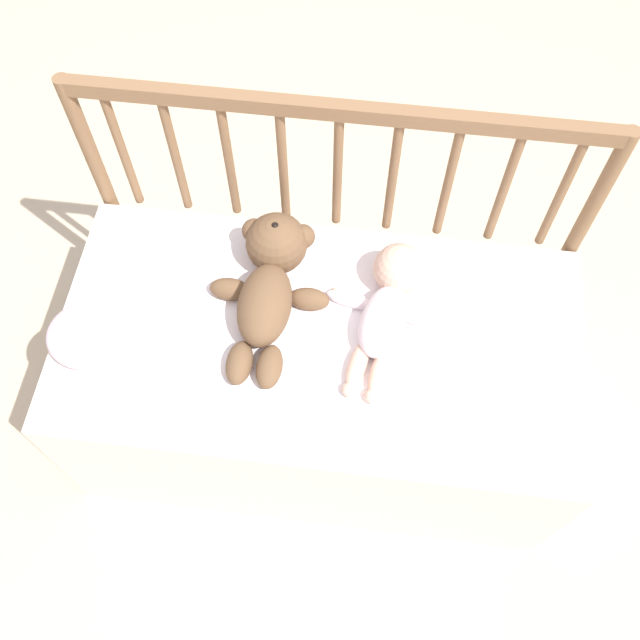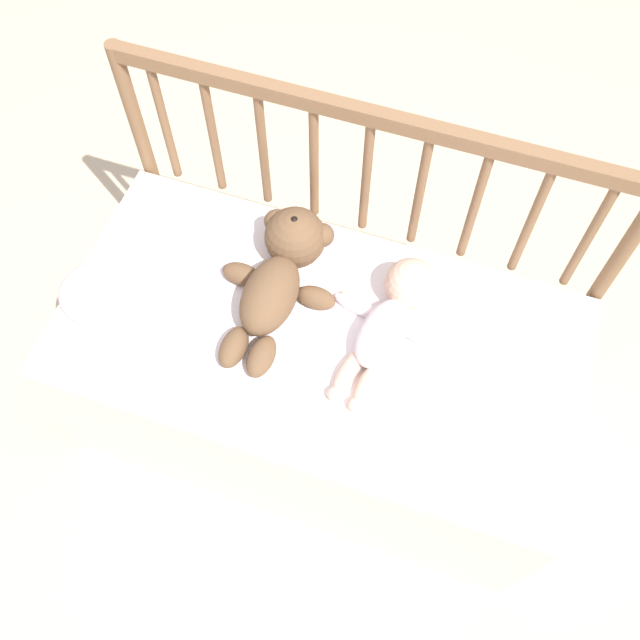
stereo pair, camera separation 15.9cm
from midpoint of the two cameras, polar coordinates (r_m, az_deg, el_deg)
ground_plane at (r=2.09m, az=-2.21°, el=-7.86°), size 12.00×12.00×0.00m
crib_mattress at (r=1.86m, az=-2.48°, el=-5.10°), size 1.21×0.62×0.50m
crib_rail at (r=1.71m, az=-1.31°, el=10.30°), size 1.21×0.04×0.90m
blanket at (r=1.64m, az=-2.80°, el=-0.61°), size 0.78×0.52×0.01m
teddy_bear at (r=1.65m, az=-6.78°, el=3.03°), size 0.28×0.42×0.15m
baby at (r=1.62m, az=2.73°, el=1.05°), size 0.30×0.39×0.12m
small_pillow at (r=1.71m, az=-20.55°, el=-1.37°), size 0.19×0.17×0.06m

